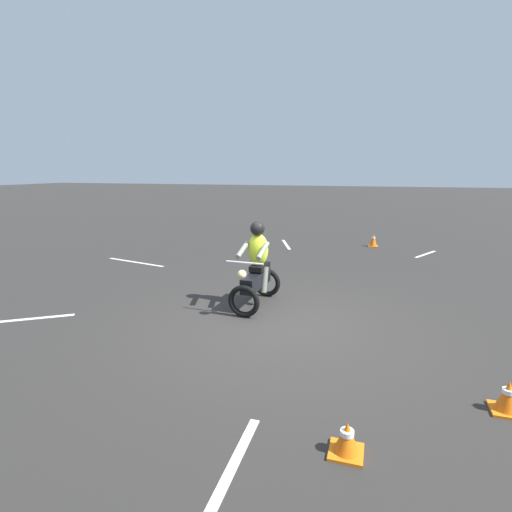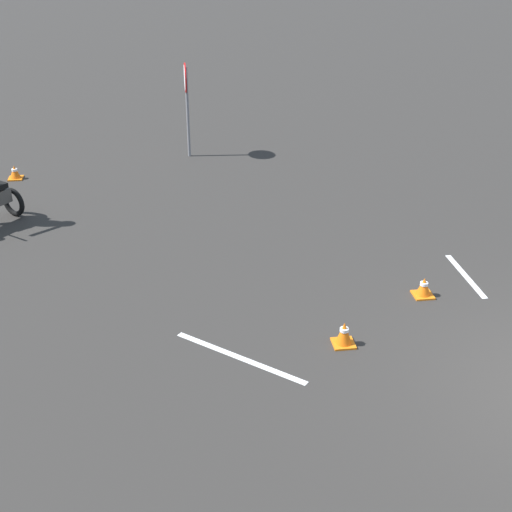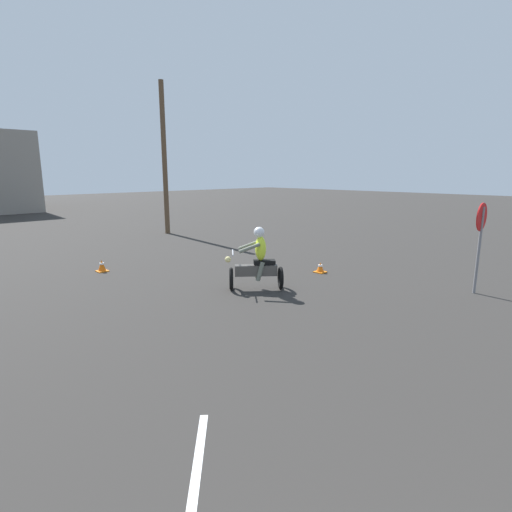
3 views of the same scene
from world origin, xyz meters
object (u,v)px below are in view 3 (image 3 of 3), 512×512
at_px(stop_sign, 480,230).
at_px(utility_pole_near, 164,159).
at_px(traffic_cone_near_left, 320,268).
at_px(traffic_cone_mid_left, 102,266).
at_px(motorcycle_rider_background, 257,263).

relative_size(stop_sign, utility_pole_near, 0.31).
distance_m(traffic_cone_near_left, traffic_cone_mid_left, 6.78).
xyz_separation_m(stop_sign, traffic_cone_mid_left, (-5.86, 8.85, -1.46)).
bearing_deg(motorcycle_rider_background, stop_sign, -97.46).
relative_size(motorcycle_rider_background, stop_sign, 0.72).
xyz_separation_m(motorcycle_rider_background, utility_pole_near, (3.69, 10.27, 2.93)).
xyz_separation_m(motorcycle_rider_background, traffic_cone_near_left, (2.66, -0.06, -0.57)).
distance_m(motorcycle_rider_background, traffic_cone_mid_left, 5.23).
bearing_deg(traffic_cone_near_left, motorcycle_rider_background, 178.79).
xyz_separation_m(motorcycle_rider_background, stop_sign, (3.74, -4.09, 0.91)).
bearing_deg(traffic_cone_mid_left, motorcycle_rider_background, -65.99).
bearing_deg(utility_pole_near, motorcycle_rider_background, -109.74).
bearing_deg(traffic_cone_mid_left, utility_pole_near, 43.58).
relative_size(traffic_cone_near_left, traffic_cone_mid_left, 0.86).
relative_size(traffic_cone_mid_left, utility_pole_near, 0.05).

